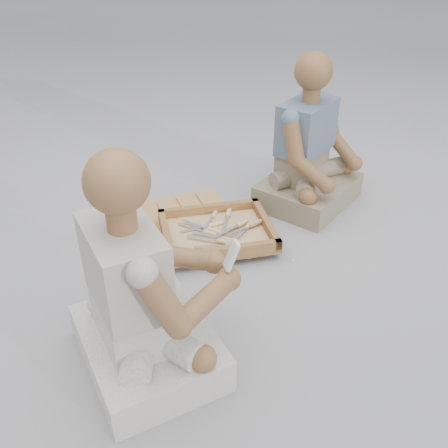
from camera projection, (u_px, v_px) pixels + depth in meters
name	position (u px, v px, depth m)	size (l,w,h in m)	color
ground	(254.00, 297.00, 2.10)	(60.00, 60.00, 0.00)	#97979C
carved_panel	(179.00, 215.00, 2.63)	(0.53, 0.35, 0.04)	olive
tool_tray	(217.00, 232.00, 2.41)	(0.60, 0.52, 0.07)	brown
chisel_0	(213.00, 216.00, 2.53)	(0.16, 0.18, 0.02)	silver
chisel_1	(224.00, 239.00, 2.34)	(0.16, 0.17, 0.02)	silver
chisel_2	(228.00, 245.00, 2.31)	(0.21, 0.09, 0.02)	silver
chisel_3	(228.00, 215.00, 2.53)	(0.14, 0.19, 0.02)	silver
chisel_4	(211.00, 225.00, 2.46)	(0.22, 0.03, 0.02)	silver
chisel_5	(207.00, 232.00, 2.40)	(0.14, 0.19, 0.02)	silver
chisel_6	(211.00, 229.00, 2.40)	(0.13, 0.19, 0.02)	silver
chisel_7	(239.00, 225.00, 2.44)	(0.21, 0.09, 0.02)	silver
chisel_8	(247.00, 227.00, 2.43)	(0.19, 0.14, 0.02)	silver
chisel_9	(252.00, 225.00, 2.44)	(0.22, 0.06, 0.02)	silver
chisel_10	(240.00, 225.00, 2.46)	(0.22, 0.06, 0.02)	silver
chisel_11	(220.00, 241.00, 2.32)	(0.17, 0.16, 0.02)	silver
wood_chip_0	(261.00, 221.00, 2.61)	(0.02, 0.01, 0.00)	tan
wood_chip_1	(177.00, 238.00, 2.47)	(0.02, 0.01, 0.00)	tan
wood_chip_2	(203.00, 234.00, 2.51)	(0.02, 0.01, 0.00)	tan
wood_chip_3	(158.00, 250.00, 2.39)	(0.02, 0.01, 0.00)	tan
wood_chip_4	(248.00, 205.00, 2.75)	(0.02, 0.01, 0.00)	tan
wood_chip_5	(147.00, 236.00, 2.49)	(0.02, 0.01, 0.00)	tan
wood_chip_6	(249.00, 257.00, 2.34)	(0.02, 0.01, 0.00)	tan
wood_chip_7	(204.00, 213.00, 2.68)	(0.02, 0.01, 0.00)	tan
wood_chip_8	(243.00, 251.00, 2.38)	(0.02, 0.01, 0.00)	tan
wood_chip_9	(245.00, 238.00, 2.48)	(0.02, 0.01, 0.00)	tan
wood_chip_10	(292.00, 261.00, 2.31)	(0.02, 0.01, 0.00)	tan
craftsman	(142.00, 301.00, 1.65)	(0.56, 0.55, 0.83)	silver
companion	(309.00, 157.00, 2.65)	(0.65, 0.61, 0.81)	gray
mobile_phone	(232.00, 255.00, 1.67)	(0.06, 0.05, 0.11)	silver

